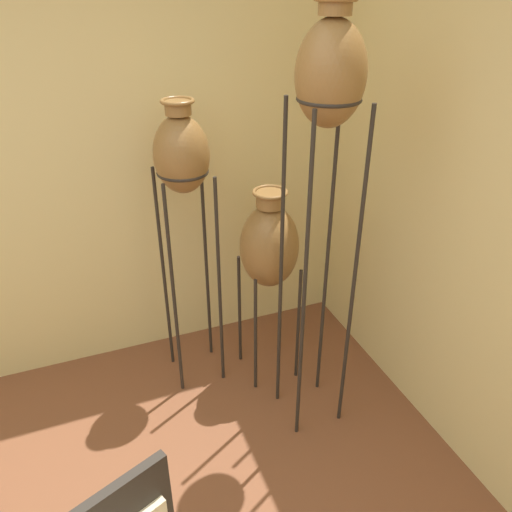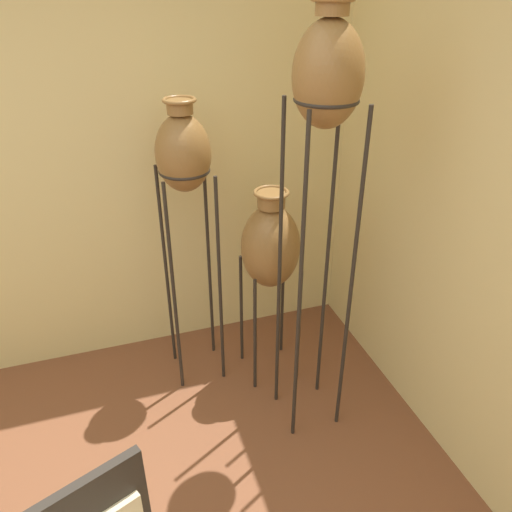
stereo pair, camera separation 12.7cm
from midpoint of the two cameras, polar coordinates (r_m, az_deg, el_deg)
vase_stand_tall at (r=2.19m, az=6.68°, el=18.41°), size 0.30×0.30×2.17m
vase_stand_medium at (r=2.64m, az=-9.85°, el=10.60°), size 0.29×0.29×1.72m
vase_stand_short at (r=2.83m, az=0.25°, el=1.08°), size 0.34×0.34×1.24m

